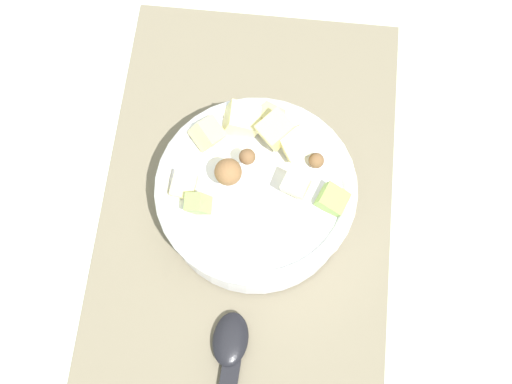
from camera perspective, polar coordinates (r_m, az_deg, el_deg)
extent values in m
plane|color=silver|center=(0.86, -0.61, -0.47)|extent=(2.40, 2.40, 0.00)
cube|color=#756B56|center=(0.85, -0.61, -0.39)|extent=(0.48, 0.31, 0.01)
cylinder|color=white|center=(0.82, 0.00, -0.46)|extent=(0.19, 0.19, 0.06)
torus|color=white|center=(0.79, 0.00, 0.32)|extent=(0.21, 0.21, 0.02)
cube|color=#E5D684|center=(0.82, 0.90, 5.35)|extent=(0.04, 0.03, 0.03)
cube|color=#E5D684|center=(0.79, -5.28, 0.47)|extent=(0.03, 0.03, 0.03)
sphere|color=brown|center=(0.77, -0.73, 2.60)|extent=(0.03, 0.03, 0.03)
cube|color=#E5D684|center=(0.80, -3.56, 4.29)|extent=(0.04, 0.04, 0.04)
cube|color=beige|center=(0.77, 2.93, 0.56)|extent=(0.03, 0.03, 0.02)
sphere|color=brown|center=(0.76, -2.05, 1.47)|extent=(0.04, 0.05, 0.04)
sphere|color=brown|center=(0.80, 4.42, 2.31)|extent=(0.03, 0.03, 0.02)
cube|color=#E5D684|center=(0.79, 1.49, 4.57)|extent=(0.05, 0.04, 0.03)
cube|color=#E5D684|center=(0.79, 2.88, 3.55)|extent=(0.05, 0.04, 0.04)
cube|color=#8CB74C|center=(0.78, 5.60, -0.54)|extent=(0.04, 0.04, 0.03)
cube|color=#93C160|center=(0.77, -4.23, -0.85)|extent=(0.02, 0.03, 0.03)
cube|color=beige|center=(0.81, -1.05, 5.27)|extent=(0.03, 0.04, 0.04)
ellipsoid|color=black|center=(0.80, -1.54, -10.73)|extent=(0.06, 0.04, 0.01)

